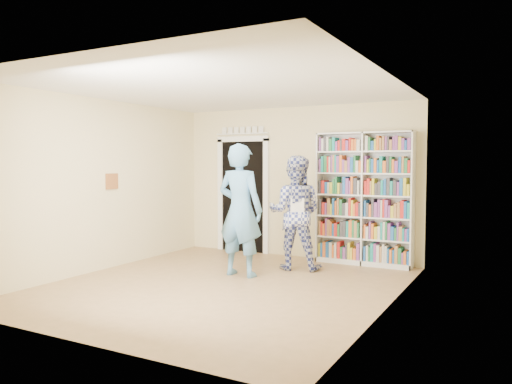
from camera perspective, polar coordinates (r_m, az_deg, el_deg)
floor at (r=7.02m, az=-3.79°, el=-10.64°), size 5.00×5.00×0.00m
ceiling at (r=6.88m, az=-3.88°, el=11.74°), size 5.00×5.00×0.00m
wall_back at (r=9.03m, az=4.64°, el=1.14°), size 4.50×0.00×4.50m
wall_left at (r=8.24m, az=-17.21°, el=0.79°), size 0.00×5.00×5.00m
wall_right at (r=5.94m, az=14.89°, el=-0.09°), size 0.00×5.00×5.00m
bookshelf at (r=8.46m, az=12.24°, el=-0.68°), size 1.60×0.30×2.20m
doorway at (r=9.51m, az=-1.50°, el=0.23°), size 1.10×0.08×2.43m
wall_art at (r=8.36m, az=-16.14°, el=1.19°), size 0.03×0.25×0.25m
man_blue at (r=7.45m, az=-1.81°, el=-2.09°), size 0.73×0.48×1.98m
man_plaid at (r=7.96m, az=4.47°, el=-2.36°), size 1.02×0.88×1.81m
paper_sheet at (r=7.69m, az=4.75°, el=-1.80°), size 0.18×0.12×0.30m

